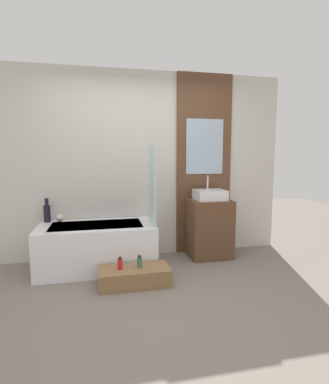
% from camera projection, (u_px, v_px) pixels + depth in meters
% --- Properties ---
extents(ground_plane, '(12.00, 12.00, 0.00)m').
position_uv_depth(ground_plane, '(164.00, 306.00, 2.87)').
color(ground_plane, slate).
extents(wall_tiled_back, '(4.20, 0.06, 2.60)m').
position_uv_depth(wall_tiled_back, '(140.00, 165.00, 4.24)').
color(wall_tiled_back, beige).
rests_on(wall_tiled_back, ground_plane).
extents(wall_wood_accent, '(0.82, 0.04, 2.60)m').
position_uv_depth(wall_wood_accent, '(204.00, 163.00, 4.39)').
color(wall_wood_accent, brown).
rests_on(wall_wood_accent, ground_plane).
extents(bathtub, '(1.45, 0.77, 0.57)m').
position_uv_depth(bathtub, '(97.00, 246.00, 3.81)').
color(bathtub, white).
rests_on(bathtub, ground_plane).
extents(glass_shower_screen, '(0.01, 0.44, 1.00)m').
position_uv_depth(glass_shower_screen, '(152.00, 185.00, 3.73)').
color(glass_shower_screen, silver).
rests_on(glass_shower_screen, bathtub).
extents(wooden_step_bench, '(0.78, 0.37, 0.19)m').
position_uv_depth(wooden_step_bench, '(134.00, 276.00, 3.34)').
color(wooden_step_bench, olive).
rests_on(wooden_step_bench, ground_plane).
extents(vanity_cabinet, '(0.58, 0.48, 0.82)m').
position_uv_depth(vanity_cabinet, '(209.00, 228.00, 4.25)').
color(vanity_cabinet, brown).
rests_on(vanity_cabinet, ground_plane).
extents(sink, '(0.42, 0.35, 0.33)m').
position_uv_depth(sink, '(210.00, 195.00, 4.19)').
color(sink, white).
rests_on(sink, vanity_cabinet).
extents(vase_tall_dark, '(0.09, 0.09, 0.31)m').
position_uv_depth(vase_tall_dark, '(47.00, 212.00, 3.91)').
color(vase_tall_dark, black).
rests_on(vase_tall_dark, bathtub).
extents(vase_round_light, '(0.09, 0.09, 0.09)m').
position_uv_depth(vase_round_light, '(60.00, 218.00, 3.95)').
color(vase_round_light, silver).
rests_on(vase_round_light, bathtub).
extents(bottle_soap_primary, '(0.06, 0.06, 0.14)m').
position_uv_depth(bottle_soap_primary, '(120.00, 264.00, 3.29)').
color(bottle_soap_primary, red).
rests_on(bottle_soap_primary, wooden_step_bench).
extents(bottle_soap_secondary, '(0.06, 0.06, 0.14)m').
position_uv_depth(bottle_soap_secondary, '(140.00, 262.00, 3.33)').
color(bottle_soap_secondary, '#38704C').
rests_on(bottle_soap_secondary, wooden_step_bench).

